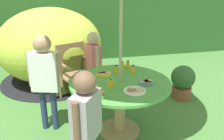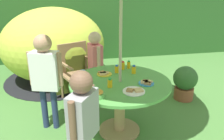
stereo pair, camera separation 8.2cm
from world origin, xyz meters
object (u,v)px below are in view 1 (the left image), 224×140
child_in_pink_shirt (94,58)px  plate_near_right (135,91)px  juice_bottle_near_left (128,65)px  dome_tent (51,45)px  juice_bottle_mid_left (122,65)px  plate_far_right (147,82)px  juice_bottle_center_back (116,69)px  child_in_white_shirt (45,72)px  plate_mid_right (104,74)px  child_in_grey_shirt (86,116)px  garden_table (120,93)px  juice_bottle_center_front (111,83)px  snack_bowl (99,94)px  cup_near (82,73)px  potted_plant (183,81)px  wooden_chair (75,69)px  juice_bottle_far_left (133,69)px

child_in_pink_shirt → plate_near_right: (0.28, -1.27, -0.01)m
plate_near_right → juice_bottle_near_left: size_ratio=2.21×
dome_tent → plate_near_right: 2.53m
plate_near_right → juice_bottle_mid_left: 0.73m
plate_far_right → juice_bottle_center_back: (-0.27, 0.43, 0.04)m
child_in_white_shirt → juice_bottle_center_back: 0.92m
plate_mid_right → juice_bottle_center_back: bearing=11.1°
child_in_grey_shirt → child_in_pink_shirt: bearing=23.3°
garden_table → juice_bottle_mid_left: bearing=72.0°
juice_bottle_center_front → snack_bowl: bearing=-128.6°
plate_far_right → child_in_white_shirt: bearing=161.5°
child_in_grey_shirt → plate_mid_right: (0.35, 1.02, -0.02)m
plate_mid_right → juice_bottle_center_back: 0.19m
child_in_white_shirt → plate_near_right: (0.98, -0.58, -0.09)m
garden_table → child_in_pink_shirt: child_in_pink_shirt is taller
garden_table → cup_near: (-0.44, 0.28, 0.20)m
juice_bottle_center_front → cup_near: (-0.28, 0.42, -0.01)m
plate_mid_right → juice_bottle_mid_left: bearing=27.0°
plate_mid_right → juice_bottle_mid_left: (0.29, 0.15, 0.04)m
juice_bottle_mid_left → juice_bottle_center_back: bearing=-134.6°
potted_plant → wooden_chair: bearing=167.6°
potted_plant → cup_near: bearing=-166.6°
child_in_pink_shirt → cup_near: 0.71m
cup_near → plate_mid_right: bearing=-3.4°
juice_bottle_center_back → juice_bottle_mid_left: bearing=45.4°
wooden_chair → cup_near: size_ratio=13.05×
child_in_grey_shirt → plate_near_right: child_in_grey_shirt is taller
juice_bottle_mid_left → juice_bottle_center_front: bearing=-117.4°
child_in_grey_shirt → child_in_white_shirt: bearing=54.7°
child_in_white_shirt → juice_bottle_center_front: bearing=-12.3°
plate_far_right → juice_bottle_near_left: (-0.07, 0.57, 0.04)m
garden_table → plate_far_right: 0.37m
wooden_chair → juice_bottle_center_front: wooden_chair is taller
child_in_grey_shirt → juice_bottle_far_left: 1.24m
juice_bottle_far_left → juice_bottle_center_front: size_ratio=1.04×
juice_bottle_center_front → child_in_white_shirt: bearing=151.3°
dome_tent → child_in_grey_shirt: bearing=-99.5°
cup_near → juice_bottle_mid_left: bearing=13.1°
child_in_white_shirt → juice_bottle_mid_left: (1.03, 0.15, -0.05)m
juice_bottle_center_back → cup_near: size_ratio=1.51×
potted_plant → plate_near_right: bearing=-139.8°
garden_table → plate_mid_right: plate_mid_right is taller
child_in_pink_shirt → juice_bottle_center_back: (0.21, -0.65, 0.03)m
child_in_white_shirt → plate_far_right: 1.26m
wooden_chair → child_in_grey_shirt: size_ratio=0.81×
wooden_chair → juice_bottle_far_left: (0.72, -0.85, 0.24)m
wooden_chair → juice_bottle_mid_left: wooden_chair is taller
child_in_pink_shirt → child_in_white_shirt: 0.99m
juice_bottle_center_front → juice_bottle_near_left: bearing=56.7°
juice_bottle_near_left → juice_bottle_far_left: same height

